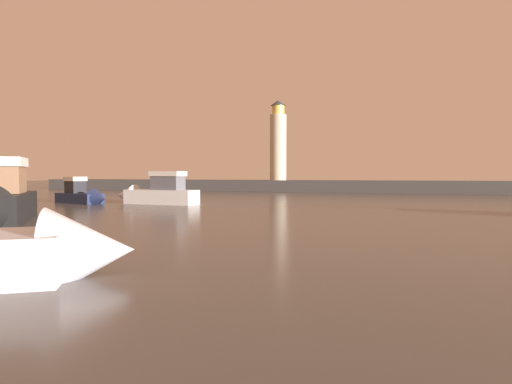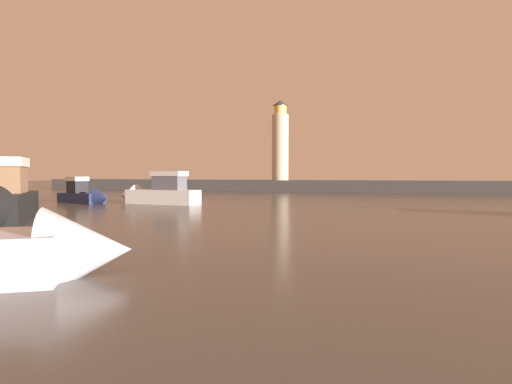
{
  "view_description": "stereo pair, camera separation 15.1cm",
  "coord_description": "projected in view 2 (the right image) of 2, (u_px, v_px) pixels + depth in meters",
  "views": [
    {
      "loc": [
        6.79,
        -0.89,
        2.44
      ],
      "look_at": [
        1.26,
        18.16,
        1.57
      ],
      "focal_mm": 29.56,
      "sensor_mm": 36.0,
      "label": 1
    },
    {
      "loc": [
        6.94,
        -0.85,
        2.44
      ],
      "look_at": [
        1.26,
        18.16,
        1.57
      ],
      "focal_mm": 29.56,
      "sensor_mm": 36.0,
      "label": 2
    }
  ],
  "objects": [
    {
      "name": "motorboat_3",
      "position": [
        156.0,
        193.0,
        33.99
      ],
      "size": [
        7.39,
        2.45,
        2.91
      ],
      "color": "white",
      "rests_on": "ground_plane"
    },
    {
      "name": "breakwater",
      "position": [
        329.0,
        186.0,
        57.48
      ],
      "size": [
        88.2,
        4.64,
        1.52
      ],
      "primitive_type": "cube",
      "color": "#423F3D",
      "rests_on": "ground_plane"
    },
    {
      "name": "motorboat_1",
      "position": [
        86.0,
        196.0,
        34.64
      ],
      "size": [
        5.89,
        3.25,
        2.5
      ],
      "color": "#1E284C",
      "rests_on": "ground_plane"
    },
    {
      "name": "ground_plane",
      "position": [
        280.0,
        208.0,
        30.21
      ],
      "size": [
        220.0,
        220.0,
        0.0
      ],
      "primitive_type": "plane",
      "color": "#4C4742"
    },
    {
      "name": "lighthouse",
      "position": [
        280.0,
        142.0,
        59.16
      ],
      "size": [
        2.31,
        2.31,
        11.2
      ],
      "color": "beige",
      "rests_on": "breakwater"
    }
  ]
}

